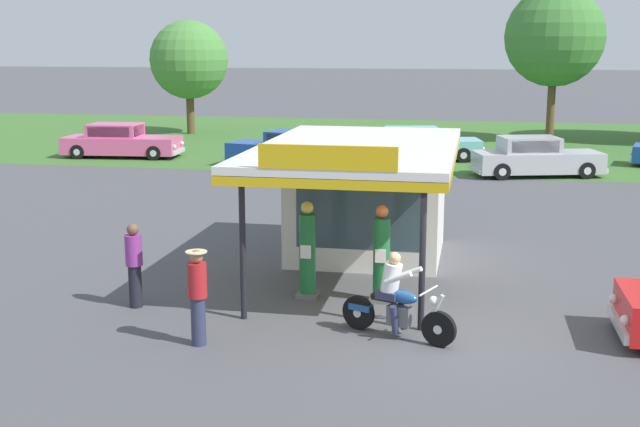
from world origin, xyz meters
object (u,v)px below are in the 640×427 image
Objects in this scene: gas_pump_nearside at (307,254)px; bystander_chatting_near_pumps at (198,294)px; parked_car_back_row_left at (418,145)px; bystander_strolling_foreground at (134,263)px; parked_car_back_row_far_right at (536,158)px; parked_car_back_row_right at (291,151)px; parked_car_back_row_far_left at (121,142)px; gas_pump_offside at (381,258)px; motorcycle_with_rider at (396,302)px.

bystander_chatting_near_pumps is (-1.32, -3.08, -0.01)m from gas_pump_nearside.
parked_car_back_row_left is 3.38× the size of bystander_strolling_foreground.
parked_car_back_row_far_right reaches higher than parked_car_back_row_right.
bystander_chatting_near_pumps is (-6.98, -20.33, 0.21)m from parked_car_back_row_far_right.
gas_pump_nearside reaches higher than parked_car_back_row_right.
parked_car_back_row_far_right is 0.93× the size of parked_car_back_row_right.
gas_pump_nearside reaches higher than parked_car_back_row_far_left.
bystander_strolling_foreground is 1.00× the size of bystander_chatting_near_pumps.
bystander_strolling_foreground is (1.07, -18.87, 0.20)m from parked_car_back_row_right.
parked_car_back_row_far_left is at bearing 126.58° from gas_pump_offside.
gas_pump_offside is 1.17× the size of bystander_strolling_foreground.
gas_pump_nearside is at bearing 21.58° from bystander_strolling_foreground.
gas_pump_offside is 4.21m from bystander_chatting_near_pumps.
gas_pump_offside is at bearing 103.90° from motorcycle_with_rider.
parked_car_back_row_far_left is at bearing 168.18° from parked_car_back_row_right.
motorcycle_with_rider is 1.24× the size of bystander_chatting_near_pumps.
parked_car_back_row_right is at bearing 98.30° from bystander_chatting_near_pumps.
gas_pump_nearside reaches higher than parked_car_back_row_left.
gas_pump_nearside reaches higher than bystander_chatting_near_pumps.
gas_pump_nearside is 0.37× the size of parked_car_back_row_far_left.
gas_pump_offside reaches higher than parked_car_back_row_far_left.
parked_car_back_row_far_left is (-12.82, 19.35, -0.23)m from gas_pump_nearside.
parked_car_back_row_right is (-5.88, 17.58, -0.21)m from gas_pump_offside.
bystander_chatting_near_pumps is at bearing -162.85° from motorcycle_with_rider.
parked_car_back_row_far_left is at bearing 117.15° from bystander_chatting_near_pumps.
gas_pump_offside reaches higher than parked_car_back_row_left.
bystander_chatting_near_pumps reaches higher than parked_car_back_row_far_right.
parked_car_back_row_left is 24.12m from bystander_chatting_near_pumps.
gas_pump_offside is 1.17× the size of bystander_chatting_near_pumps.
gas_pump_nearside is 1.54m from gas_pump_offside.
motorcycle_with_rider reaches higher than parked_car_back_row_far_left.
parked_car_back_row_right is (-5.07, -3.37, 0.03)m from parked_car_back_row_left.
parked_car_back_row_right is at bearing -11.82° from parked_car_back_row_far_left.
parked_car_back_row_far_left is (-14.36, 19.35, -0.22)m from gas_pump_offside.
bystander_strolling_foreground is (9.56, -20.64, 0.21)m from parked_car_back_row_far_left.
parked_car_back_row_far_left is 8.67m from parked_car_back_row_right.
gas_pump_nearside is at bearing -76.15° from parked_car_back_row_right.
gas_pump_offside is at bearing 15.03° from bystander_strolling_foreground.
parked_car_back_row_left is at bearing 93.26° from motorcycle_with_rider.
bystander_chatting_near_pumps reaches higher than parked_car_back_row_left.
parked_car_back_row_right is 3.38× the size of bystander_strolling_foreground.
parked_car_back_row_far_left is 0.96× the size of parked_car_back_row_right.
parked_car_back_row_left is at bearing 92.19° from gas_pump_offside.
motorcycle_with_rider is at bearing -44.94° from gas_pump_nearside.
motorcycle_with_rider is 0.37× the size of parked_car_back_row_right.
gas_pump_nearside is 1.19× the size of bystander_strolling_foreground.
parked_car_back_row_right is at bearing 178.10° from parked_car_back_row_far_right.
bystander_chatting_near_pumps is at bearing -62.85° from parked_car_back_row_far_left.
gas_pump_offside is 0.35× the size of parked_car_back_row_left.
gas_pump_offside is 20.97m from parked_car_back_row_left.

